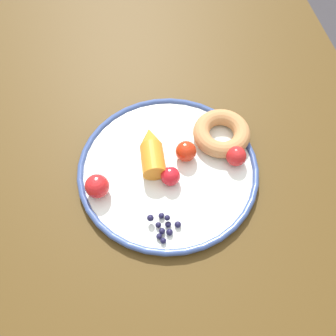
% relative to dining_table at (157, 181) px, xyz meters
% --- Properties ---
extents(ground_plane, '(6.00, 6.00, 0.00)m').
position_rel_dining_table_xyz_m(ground_plane, '(0.00, 0.00, -0.67)').
color(ground_plane, '#363439').
extents(dining_table, '(1.24, 0.94, 0.75)m').
position_rel_dining_table_xyz_m(dining_table, '(0.00, 0.00, 0.00)').
color(dining_table, '#493313').
rests_on(dining_table, ground_plane).
extents(plate, '(0.34, 0.34, 0.02)m').
position_rel_dining_table_xyz_m(plate, '(0.03, 0.02, 0.09)').
color(plate, silver).
rests_on(plate, dining_table).
extents(carrot_orange, '(0.11, 0.05, 0.04)m').
position_rel_dining_table_xyz_m(carrot_orange, '(-0.00, -0.01, 0.11)').
color(carrot_orange, orange).
rests_on(carrot_orange, plate).
extents(donut, '(0.15, 0.15, 0.03)m').
position_rel_dining_table_xyz_m(donut, '(-0.02, 0.13, 0.11)').
color(donut, '#BC804E').
rests_on(donut, plate).
extents(blueberry_pile, '(0.06, 0.06, 0.02)m').
position_rel_dining_table_xyz_m(blueberry_pile, '(0.14, -0.01, 0.10)').
color(blueberry_pile, '#191638').
rests_on(blueberry_pile, plate).
extents(tomato_near, '(0.04, 0.04, 0.04)m').
position_rel_dining_table_xyz_m(tomato_near, '(0.05, 0.02, 0.11)').
color(tomato_near, red).
rests_on(tomato_near, plate).
extents(tomato_mid, '(0.04, 0.04, 0.04)m').
position_rel_dining_table_xyz_m(tomato_mid, '(0.03, 0.15, 0.11)').
color(tomato_mid, red).
rests_on(tomato_mid, plate).
extents(tomato_far, '(0.04, 0.04, 0.04)m').
position_rel_dining_table_xyz_m(tomato_far, '(0.06, -0.11, 0.11)').
color(tomato_far, red).
rests_on(tomato_far, plate).
extents(tomato_extra, '(0.04, 0.04, 0.04)m').
position_rel_dining_table_xyz_m(tomato_extra, '(0.01, 0.06, 0.11)').
color(tomato_extra, red).
rests_on(tomato_extra, plate).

